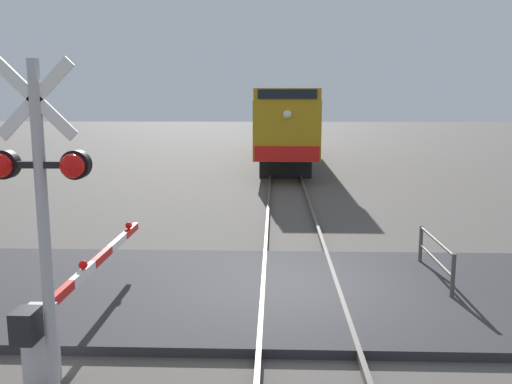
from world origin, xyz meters
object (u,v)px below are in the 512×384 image
Objects in this scene: crossing_signal at (41,194)px; crossing_gate at (61,311)px; locomotive at (284,125)px; guard_railing at (435,255)px.

crossing_signal is 0.76× the size of crossing_gate.
crossing_gate is (-0.28, 1.03, -1.86)m from crossing_signal.
locomotive reaches higher than crossing_gate.
locomotive is 25.57m from crossing_signal.
locomotive is 4.32× the size of crossing_signal.
locomotive is at bearing 82.75° from crossing_signal.
guard_railing is (2.71, -20.92, -1.58)m from locomotive.
locomotive is at bearing 97.38° from guard_railing.
locomotive is at bearing 81.79° from crossing_gate.
crossing_signal is 2.15m from crossing_gate.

